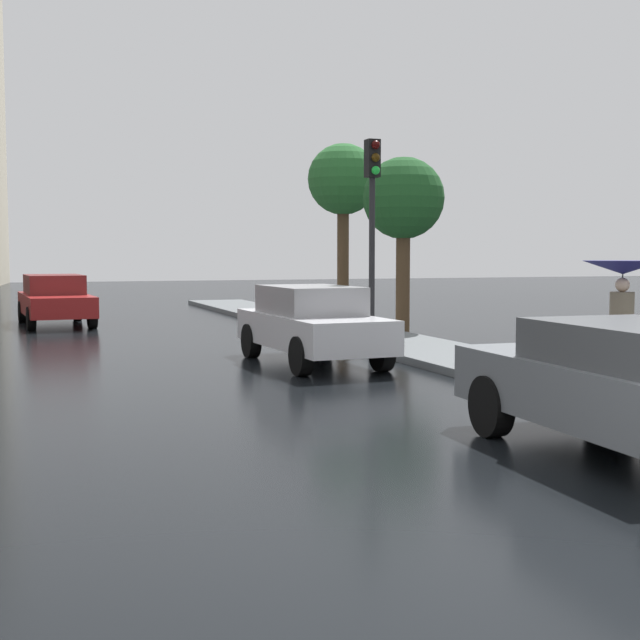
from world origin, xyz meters
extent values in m
plane|color=black|center=(0.00, 0.00, 0.00)|extent=(120.00, 120.00, 0.00)
cube|color=silver|center=(2.40, 10.23, 0.62)|extent=(1.78, 4.19, 0.59)
cube|color=gray|center=(2.40, 10.35, 1.17)|extent=(1.50, 2.21, 0.51)
cylinder|color=black|center=(1.61, 11.56, 0.33)|extent=(0.25, 0.67, 0.66)
cylinder|color=black|center=(3.09, 11.62, 0.33)|extent=(0.25, 0.67, 0.66)
cylinder|color=black|center=(1.72, 8.84, 0.33)|extent=(0.25, 0.67, 0.66)
cylinder|color=black|center=(3.20, 8.90, 0.33)|extent=(0.25, 0.67, 0.66)
cube|color=maroon|center=(-1.56, 20.90, 0.59)|extent=(1.97, 4.67, 0.56)
cube|color=maroon|center=(-1.58, 21.19, 1.14)|extent=(1.63, 2.40, 0.54)
cylinder|color=black|center=(-0.69, 19.43, 0.31)|extent=(0.26, 0.64, 0.62)
cylinder|color=black|center=(-2.26, 19.34, 0.31)|extent=(0.26, 0.64, 0.62)
cylinder|color=black|center=(-0.86, 22.45, 0.31)|extent=(0.26, 0.64, 0.62)
cylinder|color=black|center=(-2.43, 22.36, 0.31)|extent=(0.26, 0.64, 0.62)
cube|color=slate|center=(2.89, 2.09, 0.64)|extent=(1.81, 4.57, 0.60)
cube|color=#494D50|center=(2.89, 2.14, 1.15)|extent=(1.52, 2.06, 0.41)
cylinder|color=black|center=(2.18, 3.61, 0.34)|extent=(0.24, 0.69, 0.68)
cylinder|color=black|center=(3.70, 3.56, 0.34)|extent=(0.24, 0.69, 0.68)
cylinder|color=black|center=(5.36, 5.54, 0.52)|extent=(0.14, 0.14, 0.75)
cylinder|color=black|center=(5.54, 5.54, 0.52)|extent=(0.14, 0.14, 0.75)
cylinder|color=#726651|center=(5.45, 5.54, 1.18)|extent=(0.34, 0.34, 0.58)
sphere|color=beige|center=(5.45, 5.54, 1.57)|extent=(0.20, 0.20, 0.20)
cube|color=#3F2314|center=(5.70, 5.54, 0.94)|extent=(0.20, 0.10, 0.24)
cylinder|color=#4C4C51|center=(5.45, 5.54, 1.52)|extent=(0.02, 0.02, 0.79)
cone|color=navy|center=(5.45, 5.54, 1.82)|extent=(1.13, 1.13, 0.19)
cylinder|color=black|center=(4.12, 11.50, 1.84)|extent=(0.12, 0.12, 3.40)
cube|color=black|center=(4.12, 11.50, 3.91)|extent=(0.26, 0.26, 0.75)
sphere|color=#360503|center=(4.12, 11.33, 4.16)|extent=(0.17, 0.17, 0.17)
sphere|color=#392405|center=(4.12, 11.33, 3.91)|extent=(0.17, 0.17, 0.17)
sphere|color=green|center=(4.12, 11.33, 3.66)|extent=(0.17, 0.17, 0.17)
cylinder|color=#4C3823|center=(6.64, 19.61, 1.74)|extent=(0.35, 0.35, 3.48)
sphere|color=#28662D|center=(6.64, 19.61, 4.22)|extent=(2.11, 2.11, 2.11)
cylinder|color=#4C3823|center=(6.60, 15.33, 1.35)|extent=(0.35, 0.35, 2.69)
sphere|color=#1E5123|center=(6.60, 15.33, 3.41)|extent=(2.06, 2.06, 2.06)
camera|label=1|loc=(-2.79, -4.67, 2.01)|focal=48.83mm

